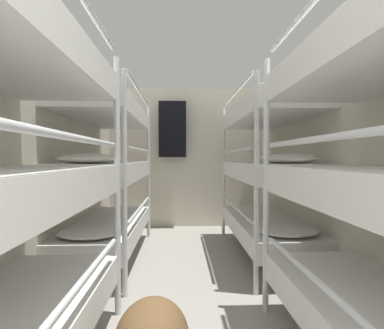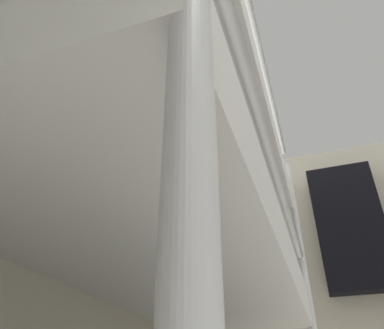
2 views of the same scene
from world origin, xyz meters
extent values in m
cylinder|color=silver|center=(-0.55, 2.75, 0.94)|extent=(0.04, 0.04, 1.88)
cylinder|color=silver|center=(-0.55, 4.65, 0.94)|extent=(0.04, 0.04, 1.88)
cube|color=white|center=(-0.90, 3.70, 1.00)|extent=(0.70, 1.94, 0.19)
ellipsoid|color=silver|center=(-0.90, 2.97, 1.14)|extent=(0.56, 0.40, 0.09)
cylinder|color=silver|center=(-0.55, 3.70, 1.24)|extent=(0.03, 1.65, 0.03)
cube|color=white|center=(-0.90, 3.70, 1.66)|extent=(0.70, 1.94, 0.19)
cylinder|color=silver|center=(-0.55, 3.70, 1.90)|extent=(0.03, 1.65, 0.03)
cube|color=black|center=(-0.21, 5.14, 1.61)|extent=(0.44, 0.12, 0.90)
camera|label=1|loc=(-0.09, 0.28, 1.15)|focal=28.00mm
camera|label=2|loc=(-0.47, 2.52, 0.58)|focal=35.00mm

